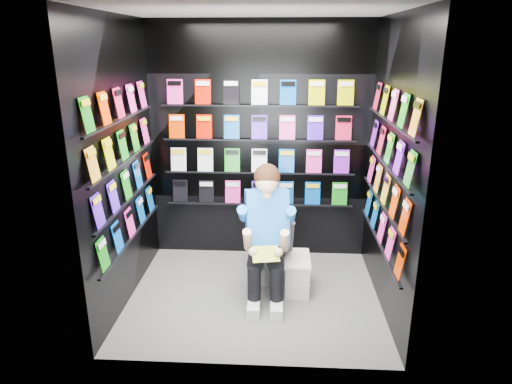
{
  "coord_description": "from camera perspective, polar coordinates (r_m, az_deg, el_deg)",
  "views": [
    {
      "loc": [
        0.23,
        -3.91,
        2.35
      ],
      "look_at": [
        0.01,
        0.15,
        1.02
      ],
      "focal_mm": 32.0,
      "sensor_mm": 36.0,
      "label": 1
    }
  ],
  "objects": [
    {
      "name": "held_comic",
      "position": [
        4.06,
        1.21,
        -7.76
      ],
      "size": [
        0.26,
        0.18,
        0.1
      ],
      "primitive_type": "cube",
      "rotation": [
        -0.96,
        0.0,
        0.17
      ],
      "color": "green",
      "rests_on": "reader"
    },
    {
      "name": "toilet",
      "position": [
        4.81,
        1.5,
        -6.24
      ],
      "size": [
        0.54,
        0.81,
        0.73
      ],
      "primitive_type": "imported",
      "rotation": [
        0.0,
        0.0,
        3.32
      ],
      "color": "white",
      "rests_on": "floor"
    },
    {
      "name": "longbox",
      "position": [
        4.62,
        5.08,
        -10.29
      ],
      "size": [
        0.24,
        0.43,
        0.32
      ],
      "primitive_type": "cube",
      "rotation": [
        0.0,
        0.0,
        0.01
      ],
      "color": "silver",
      "rests_on": "floor"
    },
    {
      "name": "longbox_lid",
      "position": [
        4.54,
        5.15,
        -8.35
      ],
      "size": [
        0.26,
        0.45,
        0.03
      ],
      "primitive_type": "cube",
      "rotation": [
        0.0,
        0.0,
        0.01
      ],
      "color": "silver",
      "rests_on": "longbox"
    },
    {
      "name": "ceiling",
      "position": [
        3.92,
        -0.27,
        21.74
      ],
      "size": [
        2.4,
        2.4,
        0.0
      ],
      "primitive_type": "plane",
      "color": "white",
      "rests_on": "floor"
    },
    {
      "name": "comics_back",
      "position": [
        4.99,
        0.42,
        6.02
      ],
      "size": [
        2.1,
        0.06,
        1.37
      ],
      "primitive_type": null,
      "color": "#E73500",
      "rests_on": "wall_back"
    },
    {
      "name": "wall_back",
      "position": [
        5.02,
        0.44,
        6.04
      ],
      "size": [
        2.4,
        0.04,
        2.6
      ],
      "primitive_type": "cube",
      "color": "black",
      "rests_on": "floor"
    },
    {
      "name": "wall_right",
      "position": [
        4.16,
        16.51,
        2.71
      ],
      "size": [
        0.04,
        2.0,
        2.6
      ],
      "primitive_type": "cube",
      "color": "black",
      "rests_on": "floor"
    },
    {
      "name": "wall_left",
      "position": [
        4.29,
        -16.47,
        3.18
      ],
      "size": [
        0.04,
        2.0,
        2.6
      ],
      "primitive_type": "cube",
      "color": "black",
      "rests_on": "floor"
    },
    {
      "name": "comics_right",
      "position": [
        4.15,
        16.11,
        2.79
      ],
      "size": [
        0.06,
        1.7,
        1.37
      ],
      "primitive_type": null,
      "color": "#E73500",
      "rests_on": "wall_right"
    },
    {
      "name": "wall_front",
      "position": [
        3.1,
        -1.35,
        -1.73
      ],
      "size": [
        2.4,
        0.04,
        2.6
      ],
      "primitive_type": "cube",
      "color": "black",
      "rests_on": "floor"
    },
    {
      "name": "floor",
      "position": [
        4.57,
        -0.22,
        -12.88
      ],
      "size": [
        2.4,
        2.4,
        0.0
      ],
      "primitive_type": "plane",
      "color": "slate",
      "rests_on": "ground"
    },
    {
      "name": "comics_left",
      "position": [
        4.28,
        -16.1,
        3.24
      ],
      "size": [
        0.06,
        1.7,
        1.37
      ],
      "primitive_type": null,
      "color": "#E73500",
      "rests_on": "wall_left"
    },
    {
      "name": "reader",
      "position": [
        4.3,
        1.39,
        -3.29
      ],
      "size": [
        0.67,
        0.87,
        1.45
      ],
      "primitive_type": null,
      "rotation": [
        0.0,
        0.0,
        0.17
      ],
      "color": "blue",
      "rests_on": "toilet"
    }
  ]
}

